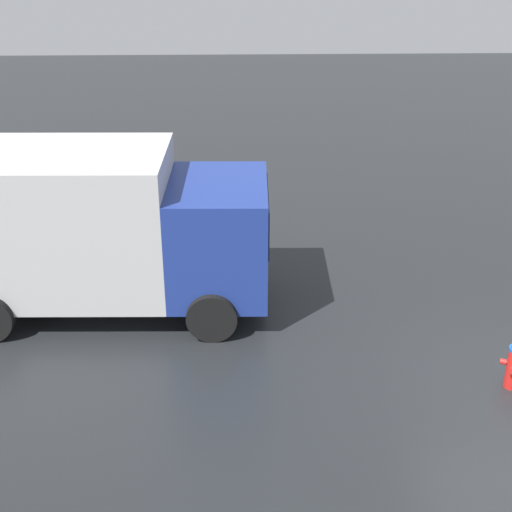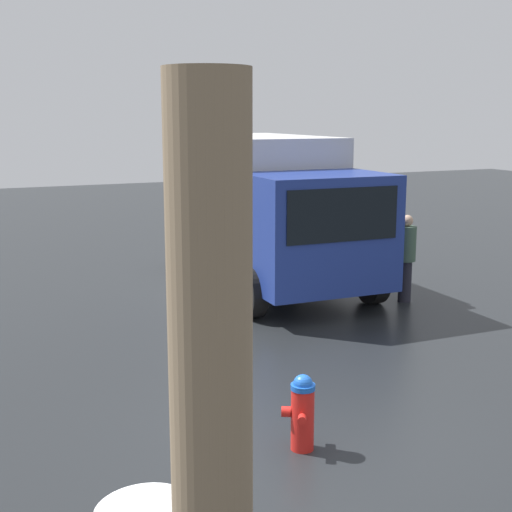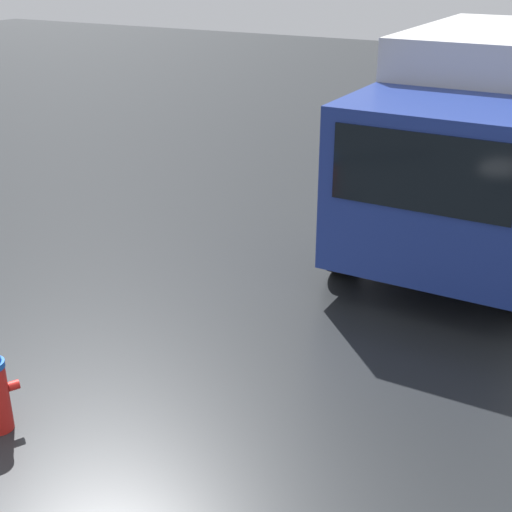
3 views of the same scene
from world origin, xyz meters
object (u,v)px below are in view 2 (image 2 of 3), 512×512
(delivery_truck, at_px, (267,206))
(fire_hydrant, at_px, (302,411))
(tree_trunk, at_px, (210,332))
(pedestrian, at_px, (406,255))

(delivery_truck, bearing_deg, fire_hydrant, 68.99)
(fire_hydrant, relative_size, tree_trunk, 0.22)
(tree_trunk, xyz_separation_m, pedestrian, (6.09, -6.25, -1.03))
(tree_trunk, relative_size, delivery_truck, 0.64)
(fire_hydrant, relative_size, delivery_truck, 0.14)
(fire_hydrant, distance_m, tree_trunk, 2.65)
(tree_trunk, relative_size, pedestrian, 2.30)
(fire_hydrant, xyz_separation_m, delivery_truck, (6.92, -2.85, 1.23))
(fire_hydrant, distance_m, pedestrian, 6.57)
(fire_hydrant, height_order, pedestrian, pedestrian)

